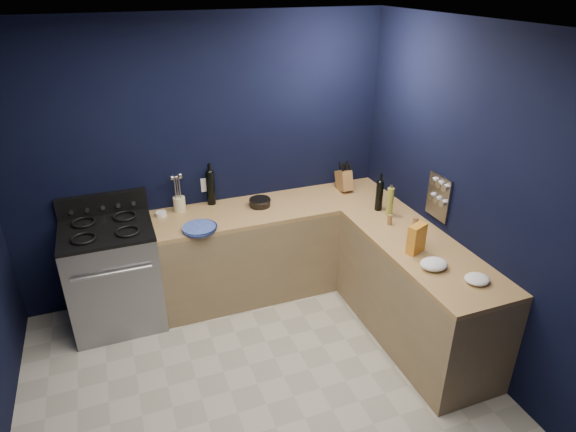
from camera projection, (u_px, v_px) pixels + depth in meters
name	position (u px, v px, depth m)	size (l,w,h in m)	color
floor	(266.00, 405.00, 3.65)	(3.50, 3.50, 0.02)	#ADA898
ceiling	(256.00, 31.00, 2.48)	(3.50, 3.50, 0.02)	silver
wall_back	(203.00, 162.00, 4.54)	(3.50, 0.02, 2.60)	black
wall_right	(489.00, 210.00, 3.62)	(0.02, 3.50, 2.60)	black
cab_back	(277.00, 248.00, 4.84)	(2.30, 0.63, 0.86)	olive
top_back	(277.00, 207.00, 4.64)	(2.30, 0.63, 0.04)	brown
cab_right	(416.00, 295.00, 4.14)	(0.63, 1.67, 0.86)	olive
top_right	(422.00, 249.00, 3.94)	(0.63, 1.67, 0.04)	brown
gas_range	(115.00, 277.00, 4.33)	(0.76, 0.66, 0.92)	gray
oven_door	(117.00, 298.00, 4.07)	(0.59, 0.02, 0.42)	black
cooktop	(106.00, 230.00, 4.12)	(0.76, 0.66, 0.03)	black
backguard	(102.00, 204.00, 4.33)	(0.76, 0.06, 0.20)	black
spice_panel	(439.00, 197.00, 4.13)	(0.02, 0.28, 0.38)	gray
wall_outlet	(206.00, 185.00, 4.62)	(0.09, 0.02, 0.13)	white
plate_stack	(199.00, 228.00, 4.18)	(0.29, 0.29, 0.04)	#3341AA
ramekin	(161.00, 214.00, 4.43)	(0.10, 0.10, 0.04)	white
utensil_crock	(179.00, 204.00, 4.50)	(0.11, 0.11, 0.14)	beige
wine_bottle_back	(211.00, 188.00, 4.59)	(0.08, 0.08, 0.32)	black
lemon_basket	(260.00, 202.00, 4.61)	(0.19, 0.19, 0.07)	black
knife_block	(344.00, 181.00, 4.92)	(0.11, 0.18, 0.20)	brown
wine_bottle_right	(379.00, 196.00, 4.49)	(0.07, 0.07, 0.27)	black
oil_bottle	(390.00, 202.00, 4.38)	(0.06, 0.06, 0.27)	olive
spice_jar_near	(390.00, 220.00, 4.27)	(0.04, 0.04, 0.09)	olive
spice_jar_far	(415.00, 222.00, 4.22)	(0.05, 0.05, 0.09)	olive
crouton_bag	(417.00, 239.00, 3.82)	(0.16, 0.08, 0.24)	red
towel_front	(434.00, 264.00, 3.64)	(0.21, 0.18, 0.07)	white
towel_end	(477.00, 279.00, 3.48)	(0.18, 0.16, 0.05)	white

